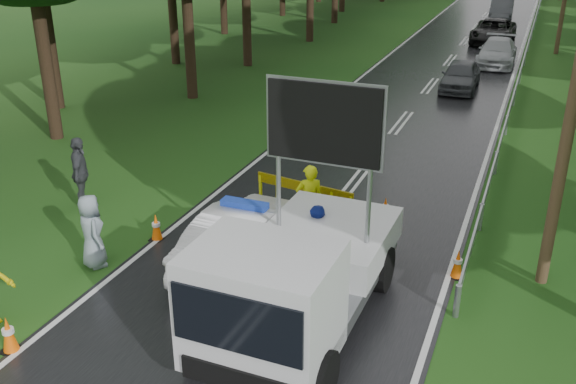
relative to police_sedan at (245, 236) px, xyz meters
The scene contains 19 objects.
ground 1.21m from the police_sedan, 21.13° to the right, with size 160.00×160.00×0.00m, color #174413.
road 29.66m from the police_sedan, 88.21° to the left, with size 7.00×140.00×0.02m, color black.
guardrail 29.67m from the police_sedan, 81.03° to the left, with size 0.12×60.06×0.70m.
police_sedan is the anchor object (origin of this frame).
work_truck 2.82m from the police_sedan, 46.33° to the right, with size 2.58×5.58×4.40m.
barrier 2.45m from the police_sedan, 78.89° to the left, with size 2.66×0.52×1.11m.
officer 1.99m from the police_sedan, 65.23° to the left, with size 0.67×0.44×1.83m, color #D5E90C.
civilian 1.65m from the police_sedan, ahead, with size 0.78×0.61×1.61m, color #182FA2.
bystander_mid 5.39m from the police_sedan, 167.75° to the left, with size 1.14×0.47×1.94m, color #3C3F44.
bystander_right 3.34m from the police_sedan, 157.41° to the right, with size 0.82×0.53×1.68m, color gray.
queue_car_first 17.60m from the police_sedan, 82.70° to the left, with size 1.52×3.78×1.29m, color #3F4246.
queue_car_second 23.68m from the police_sedan, 82.07° to the left, with size 1.82×4.48×1.30m, color #AEB1B6.
queue_car_third 29.76m from the police_sedan, 85.17° to the left, with size 2.33×5.05×1.40m, color black.
queue_car_fourth 39.24m from the police_sedan, 86.79° to the left, with size 1.56×4.48×1.48m, color #3D4044.
cone_near_left 5.07m from the police_sedan, 120.54° to the right, with size 0.34×0.34×0.72m.
cone_center 0.58m from the police_sedan, 47.67° to the right, with size 0.37×0.37×0.79m.
cone_far 4.08m from the police_sedan, 54.99° to the left, with size 0.30×0.30×0.64m.
cone_left_mid 2.51m from the police_sedan, behind, with size 0.32×0.32×0.68m.
cone_right 4.59m from the police_sedan, 14.45° to the left, with size 0.31×0.31×0.67m.
Camera 1 is at (4.53, -10.88, 7.15)m, focal length 40.00 mm.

